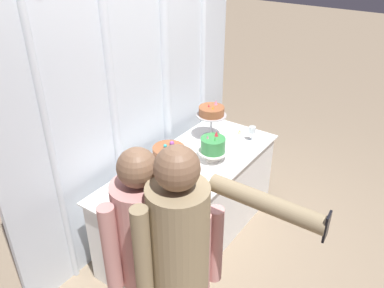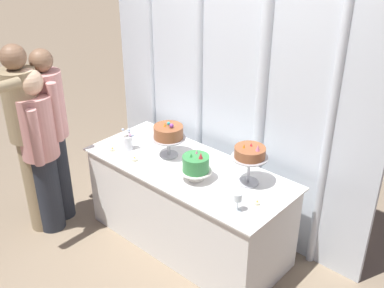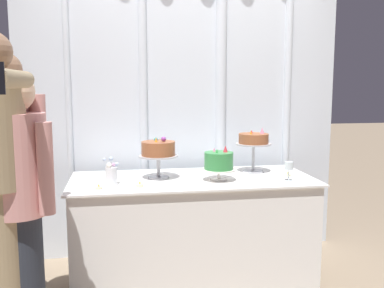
% 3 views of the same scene
% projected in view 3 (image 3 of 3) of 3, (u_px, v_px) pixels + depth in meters
% --- Properties ---
extents(ground_plane, '(24.00, 24.00, 0.00)m').
position_uv_depth(ground_plane, '(195.00, 281.00, 3.22)').
color(ground_plane, gray).
extents(draped_curtain, '(2.73, 0.18, 2.81)m').
position_uv_depth(draped_curtain, '(184.00, 79.00, 3.63)').
color(draped_curtain, silver).
rests_on(draped_curtain, ground_plane).
extents(cake_table, '(1.81, 0.77, 0.77)m').
position_uv_depth(cake_table, '(193.00, 227.00, 3.27)').
color(cake_table, white).
rests_on(cake_table, ground_plane).
extents(cake_display_leftmost, '(0.29, 0.29, 0.31)m').
position_uv_depth(cake_display_leftmost, '(158.00, 151.00, 3.18)').
color(cake_display_leftmost, '#B2B2B7').
rests_on(cake_display_leftmost, cake_table).
extents(cake_display_center, '(0.25, 0.25, 0.26)m').
position_uv_depth(cake_display_center, '(219.00, 162.00, 3.13)').
color(cake_display_center, silver).
rests_on(cake_display_center, cake_table).
extents(cake_display_rightmost, '(0.28, 0.28, 0.36)m').
position_uv_depth(cake_display_rightmost, '(254.00, 142.00, 3.39)').
color(cake_display_rightmost, '#B2B2B7').
rests_on(cake_display_rightmost, cake_table).
extents(wine_glass, '(0.06, 0.06, 0.14)m').
position_uv_depth(wine_glass, '(289.00, 167.00, 3.10)').
color(wine_glass, silver).
rests_on(wine_glass, cake_table).
extents(flower_vase, '(0.11, 0.09, 0.20)m').
position_uv_depth(flower_vase, '(111.00, 174.00, 2.99)').
color(flower_vase, silver).
rests_on(flower_vase, cake_table).
extents(tealight_far_left, '(0.05, 0.05, 0.03)m').
position_uv_depth(tealight_far_left, '(99.00, 188.00, 2.87)').
color(tealight_far_left, beige).
rests_on(tealight_far_left, cake_table).
extents(tealight_near_left, '(0.05, 0.05, 0.04)m').
position_uv_depth(tealight_near_left, '(140.00, 185.00, 2.93)').
color(tealight_near_left, beige).
rests_on(tealight_near_left, cake_table).
extents(tealight_near_right, '(0.05, 0.05, 0.04)m').
position_uv_depth(tealight_near_right, '(288.00, 175.00, 3.28)').
color(tealight_near_right, beige).
rests_on(tealight_near_right, cake_table).
extents(guest_man_pink_jacket, '(0.45, 0.35, 1.65)m').
position_uv_depth(guest_man_pink_jacket, '(11.00, 179.00, 2.51)').
color(guest_man_pink_jacket, '#282D38').
rests_on(guest_man_pink_jacket, ground_plane).
extents(guest_man_dark_suit, '(0.44, 0.44, 1.54)m').
position_uv_depth(guest_man_dark_suit, '(19.00, 198.00, 2.35)').
color(guest_man_dark_suit, '#282D38').
rests_on(guest_man_dark_suit, ground_plane).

